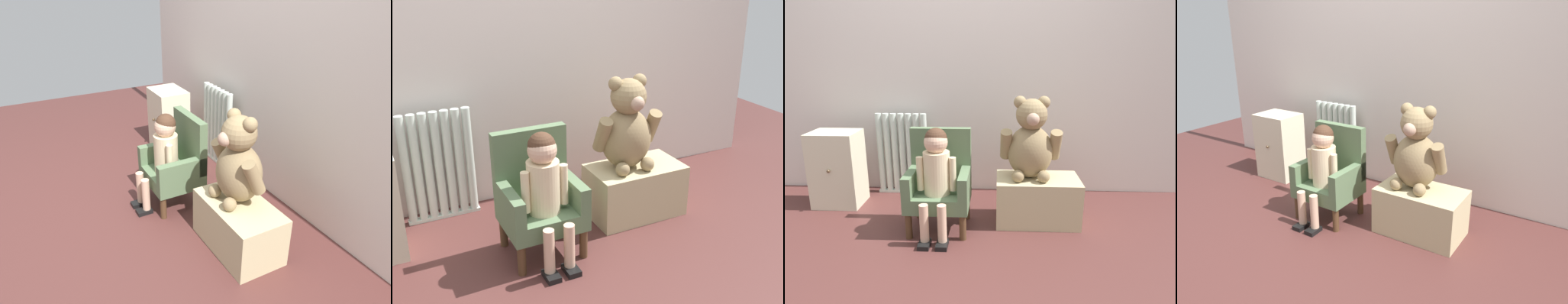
% 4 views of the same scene
% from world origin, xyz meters
% --- Properties ---
extents(ground_plane, '(6.00, 6.00, 0.00)m').
position_xyz_m(ground_plane, '(0.00, 0.00, 0.00)').
color(ground_plane, '#4E2926').
extents(back_wall, '(3.80, 0.05, 2.40)m').
position_xyz_m(back_wall, '(0.00, 1.15, 1.20)').
color(back_wall, silver).
rests_on(back_wall, ground_plane).
extents(radiator, '(0.43, 0.05, 0.68)m').
position_xyz_m(radiator, '(-0.50, 1.03, 0.34)').
color(radiator, silver).
rests_on(radiator, ground_plane).
extents(small_dresser, '(0.36, 0.30, 0.58)m').
position_xyz_m(small_dresser, '(-0.94, 0.77, 0.29)').
color(small_dresser, beige).
rests_on(small_dresser, ground_plane).
extents(child_armchair, '(0.41, 0.36, 0.66)m').
position_xyz_m(child_armchair, '(-0.09, 0.45, 0.31)').
color(child_armchair, '#566F4D').
rests_on(child_armchair, ground_plane).
extents(child_figure, '(0.25, 0.35, 0.70)m').
position_xyz_m(child_figure, '(-0.09, 0.34, 0.45)').
color(child_figure, beige).
rests_on(child_figure, ground_plane).
extents(low_bench, '(0.57, 0.34, 0.32)m').
position_xyz_m(low_bench, '(0.57, 0.55, 0.16)').
color(low_bench, tan).
rests_on(low_bench, ground_plane).
extents(large_teddy_bear, '(0.41, 0.29, 0.56)m').
position_xyz_m(large_teddy_bear, '(0.52, 0.56, 0.57)').
color(large_teddy_bear, '#8F7852').
rests_on(large_teddy_bear, low_bench).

